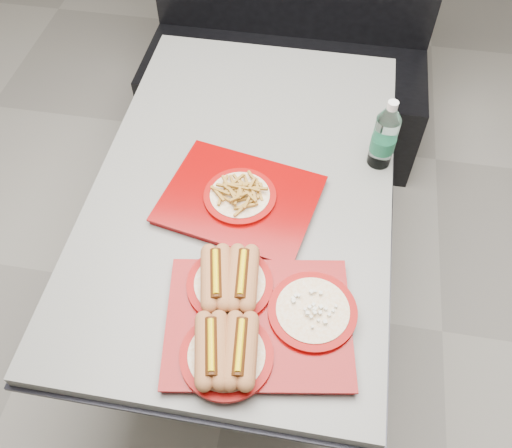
% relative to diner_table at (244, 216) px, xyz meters
% --- Properties ---
extents(ground, '(6.00, 6.00, 0.00)m').
position_rel_diner_table_xyz_m(ground, '(0.00, 0.00, -0.58)').
color(ground, gray).
rests_on(ground, ground).
extents(diner_table, '(0.92, 1.42, 0.75)m').
position_rel_diner_table_xyz_m(diner_table, '(0.00, 0.00, 0.00)').
color(diner_table, black).
rests_on(diner_table, ground).
extents(booth_bench, '(1.30, 0.57, 1.35)m').
position_rel_diner_table_xyz_m(booth_bench, '(0.00, 1.09, -0.18)').
color(booth_bench, black).
rests_on(booth_bench, ground).
extents(tray_near, '(0.51, 0.43, 0.10)m').
position_rel_diner_table_xyz_m(tray_near, '(0.11, -0.46, 0.20)').
color(tray_near, '#7D0303').
rests_on(tray_near, diner_table).
extents(tray_far, '(0.50, 0.42, 0.09)m').
position_rel_diner_table_xyz_m(tray_far, '(0.01, -0.08, 0.19)').
color(tray_far, '#7D0303').
rests_on(tray_far, diner_table).
extents(water_bottle, '(0.08, 0.08, 0.24)m').
position_rel_diner_table_xyz_m(water_bottle, '(0.40, 0.16, 0.27)').
color(water_bottle, silver).
rests_on(water_bottle, diner_table).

